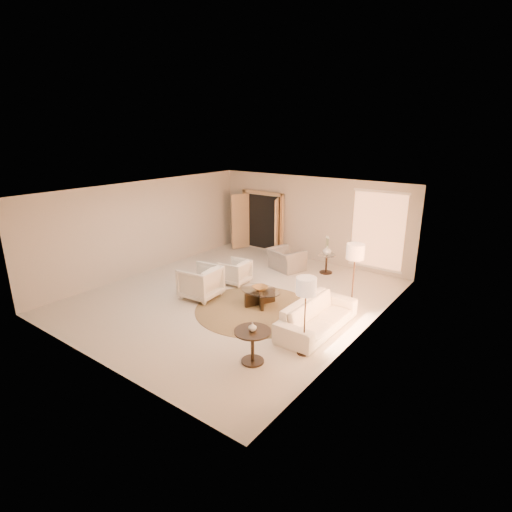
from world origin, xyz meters
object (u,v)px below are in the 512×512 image
Objects in this scene: sofa at (318,316)px; coffee_table at (260,295)px; armchair_left at (235,271)px; accent_chair at (286,256)px; armchair_right at (200,281)px; end_table at (253,341)px; end_vase at (252,327)px; bowl at (260,288)px; floor_lamp_far at (306,290)px; side_table at (326,262)px; side_vase at (327,250)px; floor_lamp_near at (355,255)px.

sofa is 1.82m from coffee_table.
accent_chair reaches higher than armchair_left.
end_table is at bearing 54.83° from armchair_right.
end_vase is (2.89, -2.98, 0.36)m from armchair_left.
accent_chair reaches higher than coffee_table.
armchair_left is at bearing 151.84° from bowl.
end_vase reaches higher than armchair_left.
bowl is 2.36× the size of end_vase.
accent_chair is at bearing 163.20° from armchair_right.
floor_lamp_far is at bearing 144.13° from accent_chair.
side_table is at bearing 85.59° from coffee_table.
side_table is (1.17, 0.47, -0.09)m from accent_chair.
side_vase is at bearing 138.65° from armchair_left.
floor_lamp_far reaches higher than sofa.
end_vase is (2.96, -1.65, 0.27)m from armchair_right.
coffee_table is 1.80× the size of end_table.
end_vase is at bearing 38.79° from armchair_left.
accent_chair is 1.27m from side_table.
accent_chair is at bearing 149.99° from floor_lamp_near.
end_vase is (0.00, 0.00, 0.28)m from end_table.
sofa is 3.76× the size of side_table.
end_vase is at bearing 0.00° from end_table.
bowl is at bearing -154.93° from floor_lamp_near.
side_table is (1.78, 3.68, -0.11)m from armchair_right.
accent_chair is 0.82× the size of coffee_table.
floor_lamp_near reaches higher than armchair_right.
floor_lamp_near is (0.61, 3.15, 1.01)m from end_table.
side_table is at bearing 102.46° from end_table.
accent_chair is at bearing 109.27° from bowl.
side_table is 3.15m from bowl.
floor_lamp_far reaches higher than end_vase.
side_vase is (1.17, 0.47, 0.28)m from accent_chair.
side_vase is at bearing 102.46° from end_vase.
bowl is (0.00, -0.00, 0.20)m from coffee_table.
armchair_right reaches higher than end_table.
sofa is at bearing 149.99° from accent_chair.
accent_chair is at bearing 158.72° from armchair_left.
floor_lamp_near is (3.57, 1.49, 1.00)m from armchair_right.
armchair_left is 4.17m from end_vase.
armchair_right is at bearing 96.75° from accent_chair.
armchair_right is 1.56× the size of side_table.
accent_chair is at bearing 115.83° from end_vase.
floor_lamp_near reaches higher than coffee_table.
floor_lamp_far is 1.22m from end_vase.
side_vase is at bearing 111.91° from floor_lamp_far.
armchair_right is 0.59× the size of floor_lamp_far.
armchair_right is at bearing -160.68° from coffee_table.
coffee_table is 3.18m from side_vase.
sofa reaches higher than bowl.
end_table reaches higher than side_table.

